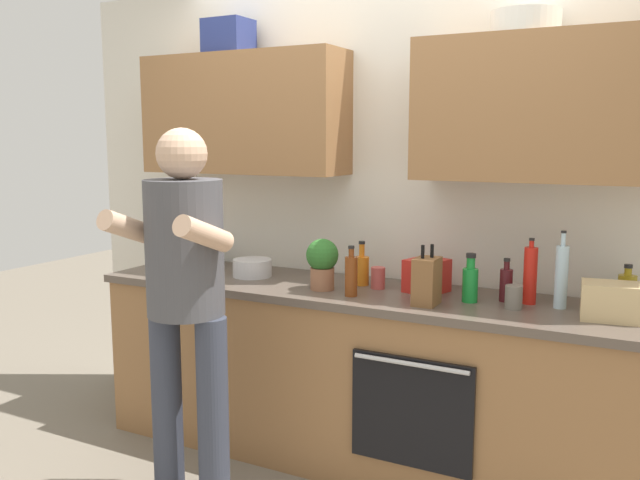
{
  "coord_description": "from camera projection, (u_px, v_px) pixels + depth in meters",
  "views": [
    {
      "loc": [
        1.31,
        -2.98,
        1.65
      ],
      "look_at": [
        -0.19,
        -0.1,
        1.15
      ],
      "focal_mm": 37.66,
      "sensor_mm": 36.0,
      "label": 1
    }
  ],
  "objects": [
    {
      "name": "grocery_bag_bread",
      "position": [
        612.0,
        301.0,
        2.77
      ],
      "size": [
        0.26,
        0.19,
        0.15
      ],
      "primitive_type": "cube",
      "rotation": [
        0.0,
        0.0,
        0.12
      ],
      "color": "tan",
      "rests_on": "counter"
    },
    {
      "name": "back_wall_unit",
      "position": [
        386.0,
        167.0,
        3.47
      ],
      "size": [
        4.0,
        0.38,
        2.5
      ],
      "color": "silver",
      "rests_on": "ground"
    },
    {
      "name": "bottle_syrup",
      "position": [
        211.0,
        257.0,
        3.77
      ],
      "size": [
        0.05,
        0.05,
        0.19
      ],
      "color": "#8C4C14",
      "rests_on": "counter"
    },
    {
      "name": "bottle_hotsauce",
      "position": [
        530.0,
        275.0,
        3.02
      ],
      "size": [
        0.06,
        0.06,
        0.3
      ],
      "color": "red",
      "rests_on": "counter"
    },
    {
      "name": "potted_herb",
      "position": [
        322.0,
        261.0,
        3.31
      ],
      "size": [
        0.16,
        0.16,
        0.25
      ],
      "color": "#9E6647",
      "rests_on": "counter"
    },
    {
      "name": "knife_block",
      "position": [
        427.0,
        281.0,
        3.01
      ],
      "size": [
        0.1,
        0.14,
        0.27
      ],
      "color": "brown",
      "rests_on": "counter"
    },
    {
      "name": "bottle_water",
      "position": [
        561.0,
        276.0,
        2.94
      ],
      "size": [
        0.06,
        0.06,
        0.35
      ],
      "color": "silver",
      "rests_on": "counter"
    },
    {
      "name": "ground_plane",
      "position": [
        362.0,
        460.0,
        3.46
      ],
      "size": [
        12.0,
        12.0,
        0.0
      ],
      "primitive_type": "plane",
      "color": "#756B5B"
    },
    {
      "name": "bottle_juice",
      "position": [
        362.0,
        269.0,
        3.42
      ],
      "size": [
        0.08,
        0.08,
        0.23
      ],
      "color": "orange",
      "rests_on": "counter"
    },
    {
      "name": "mixing_bowl",
      "position": [
        252.0,
        268.0,
        3.64
      ],
      "size": [
        0.21,
        0.21,
        0.09
      ],
      "primitive_type": "cylinder",
      "color": "silver",
      "rests_on": "counter"
    },
    {
      "name": "bottle_vinegar",
      "position": [
        351.0,
        275.0,
        3.18
      ],
      "size": [
        0.06,
        0.06,
        0.24
      ],
      "color": "brown",
      "rests_on": "counter"
    },
    {
      "name": "cup_stoneware",
      "position": [
        514.0,
        297.0,
        2.95
      ],
      "size": [
        0.08,
        0.08,
        0.1
      ],
      "primitive_type": "cylinder",
      "color": "slate",
      "rests_on": "counter"
    },
    {
      "name": "grocery_bag_crisps",
      "position": [
        427.0,
        276.0,
        3.27
      ],
      "size": [
        0.21,
        0.23,
        0.16
      ],
      "primitive_type": "cube",
      "rotation": [
        0.0,
        0.0,
        -0.3
      ],
      "color": "red",
      "rests_on": "counter"
    },
    {
      "name": "counter",
      "position": [
        363.0,
        376.0,
        3.39
      ],
      "size": [
        2.84,
        0.67,
        0.9
      ],
      "color": "olive",
      "rests_on": "ground"
    },
    {
      "name": "bottle_oil",
      "position": [
        627.0,
        291.0,
        2.93
      ],
      "size": [
        0.08,
        0.08,
        0.2
      ],
      "color": "olive",
      "rests_on": "counter"
    },
    {
      "name": "bottle_soda",
      "position": [
        470.0,
        282.0,
        3.07
      ],
      "size": [
        0.07,
        0.07,
        0.23
      ],
      "color": "#198C33",
      "rests_on": "counter"
    },
    {
      "name": "cup_ceramic",
      "position": [
        378.0,
        278.0,
        3.34
      ],
      "size": [
        0.07,
        0.07,
        0.11
      ],
      "primitive_type": "cylinder",
      "color": "#BF4C47",
      "rests_on": "counter"
    },
    {
      "name": "bottle_wine",
      "position": [
        506.0,
        284.0,
        3.08
      ],
      "size": [
        0.06,
        0.06,
        0.2
      ],
      "color": "#471419",
      "rests_on": "counter"
    },
    {
      "name": "person_standing",
      "position": [
        185.0,
        287.0,
        2.94
      ],
      "size": [
        0.49,
        0.45,
        1.69
      ],
      "color": "#383D4C",
      "rests_on": "ground"
    },
    {
      "name": "cup_tea",
      "position": [
        212.0,
        255.0,
        3.98
      ],
      "size": [
        0.08,
        0.08,
        0.11
      ],
      "primitive_type": "cylinder",
      "color": "#33598C",
      "rests_on": "counter"
    }
  ]
}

